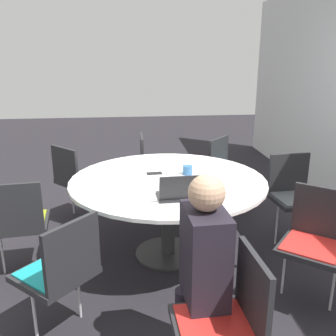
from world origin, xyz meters
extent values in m
plane|color=black|center=(0.00, 0.00, 0.00)|extent=(16.00, 16.00, 0.00)
cylinder|color=#333333|center=(0.00, 0.00, 0.01)|extent=(0.61, 0.61, 0.02)
cylinder|color=#333333|center=(0.00, 0.00, 0.37)|extent=(0.12, 0.12, 0.70)
cylinder|color=white|center=(0.00, 0.00, 0.74)|extent=(1.74, 1.74, 0.03)
cube|color=#262628|center=(1.57, 0.07, 0.45)|extent=(0.46, 0.44, 0.04)
cube|color=red|center=(1.57, 0.07, 0.48)|extent=(0.40, 0.39, 0.01)
cube|color=#262628|center=(1.56, 0.26, 0.67)|extent=(0.42, 0.05, 0.40)
cube|color=#262628|center=(0.82, 0.97, 0.45)|extent=(0.61, 0.61, 0.04)
cube|color=red|center=(0.82, 0.97, 0.48)|extent=(0.53, 0.53, 0.01)
cube|color=#262628|center=(0.68, 1.09, 0.67)|extent=(0.29, 0.34, 0.40)
cylinder|color=silver|center=(0.94, 1.10, 0.22)|extent=(0.02, 0.02, 0.43)
cylinder|color=silver|center=(0.71, 0.83, 0.22)|extent=(0.02, 0.02, 0.43)
cube|color=#262628|center=(-0.09, 1.27, 0.45)|extent=(0.45, 0.47, 0.04)
cube|color=#4C5156|center=(-0.09, 1.27, 0.48)|extent=(0.40, 0.41, 0.01)
cube|color=#262628|center=(-0.28, 1.25, 0.67)|extent=(0.06, 0.42, 0.40)
cylinder|color=silver|center=(-0.10, 1.45, 0.22)|extent=(0.02, 0.02, 0.43)
cylinder|color=silver|center=(-0.08, 1.09, 0.22)|extent=(0.02, 0.02, 0.43)
cube|color=#262628|center=(-0.93, 0.87, 0.45)|extent=(0.61, 0.61, 0.04)
cube|color=teal|center=(-0.93, 0.87, 0.48)|extent=(0.54, 0.53, 0.01)
cube|color=#262628|center=(-1.06, 0.72, 0.67)|extent=(0.33, 0.31, 0.40)
cylinder|color=silver|center=(-1.06, 0.99, 0.22)|extent=(0.02, 0.02, 0.43)
cylinder|color=silver|center=(-0.80, 0.74, 0.22)|extent=(0.02, 0.02, 0.43)
cube|color=#262628|center=(-1.27, 0.02, 0.45)|extent=(0.45, 0.43, 0.04)
cube|color=#4C5156|center=(-1.27, 0.02, 0.48)|extent=(0.39, 0.38, 0.01)
cube|color=#262628|center=(-1.27, -0.18, 0.67)|extent=(0.42, 0.04, 0.40)
cylinder|color=silver|center=(-1.45, 0.02, 0.22)|extent=(0.02, 0.02, 0.43)
cylinder|color=silver|center=(-1.09, 0.02, 0.22)|extent=(0.02, 0.02, 0.43)
cube|color=#262628|center=(-0.91, -0.88, 0.45)|extent=(0.61, 0.61, 0.04)
cube|color=teal|center=(-0.91, -0.88, 0.48)|extent=(0.54, 0.53, 0.01)
cube|color=#262628|center=(-0.78, -1.02, 0.67)|extent=(0.32, 0.31, 0.40)
cylinder|color=silver|center=(-1.04, -1.01, 0.22)|extent=(0.02, 0.02, 0.43)
cylinder|color=silver|center=(-0.78, -0.75, 0.22)|extent=(0.02, 0.02, 0.43)
cube|color=#262628|center=(0.14, -1.26, 0.45)|extent=(0.47, 0.48, 0.04)
cube|color=olive|center=(0.14, -1.26, 0.48)|extent=(0.41, 0.43, 0.01)
cube|color=#262628|center=(0.34, -1.24, 0.67)|extent=(0.08, 0.42, 0.40)
cylinder|color=silver|center=(0.16, -1.44, 0.22)|extent=(0.02, 0.02, 0.43)
cylinder|color=silver|center=(0.12, -1.08, 0.22)|extent=(0.02, 0.02, 0.43)
cube|color=#262628|center=(0.95, -0.85, 0.45)|extent=(0.61, 0.61, 0.04)
cube|color=teal|center=(0.95, -0.85, 0.48)|extent=(0.53, 0.53, 0.01)
cube|color=#262628|center=(1.08, -0.70, 0.67)|extent=(0.33, 0.30, 0.40)
cylinder|color=silver|center=(1.08, -0.97, 0.22)|extent=(0.02, 0.02, 0.43)
cylinder|color=silver|center=(0.81, -0.73, 0.22)|extent=(0.02, 0.02, 0.43)
cylinder|color=#231E28|center=(1.24, -0.05, 0.24)|extent=(0.10, 0.10, 0.47)
cube|color=#231E28|center=(1.33, 0.06, 0.75)|extent=(0.37, 0.23, 0.55)
sphere|color=tan|center=(1.33, 0.06, 1.12)|extent=(0.20, 0.20, 0.20)
cube|color=#232326|center=(0.45, 0.02, 0.76)|extent=(0.24, 0.31, 0.02)
cube|color=#232326|center=(0.56, 0.02, 0.87)|extent=(0.06, 0.31, 0.20)
cube|color=black|center=(0.55, 0.02, 0.87)|extent=(0.05, 0.28, 0.17)
cylinder|color=#33669E|center=(-0.11, 0.19, 0.79)|extent=(0.09, 0.09, 0.08)
cube|color=black|center=(-0.16, -0.11, 0.76)|extent=(0.08, 0.15, 0.01)
camera|label=1|loc=(3.13, -0.35, 1.83)|focal=40.00mm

